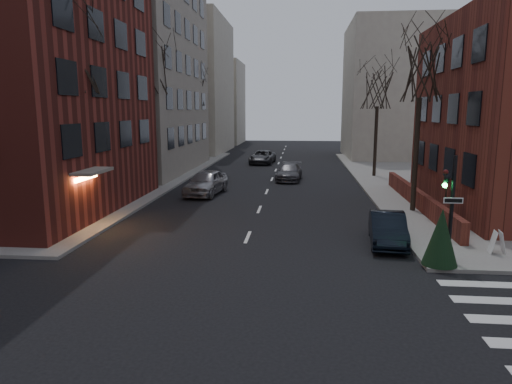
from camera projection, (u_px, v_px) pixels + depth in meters
building_left_tan at (90, 19)px, 41.73m from camera, size 18.00×18.00×28.00m
low_wall_right at (418, 198)px, 26.90m from camera, size 0.35×16.00×1.00m
building_distant_la at (175, 87)px, 63.00m from camera, size 14.00×16.00×18.00m
building_distant_ra at (406, 92)px, 55.43m from camera, size 14.00×14.00×16.00m
building_distant_lb at (213, 103)px, 79.82m from camera, size 10.00×12.00×14.00m
traffic_signal at (449, 215)px, 17.01m from camera, size 0.76×0.44×4.00m
tree_left_a at (74, 54)px, 22.34m from camera, size 4.18×4.18×10.26m
tree_left_b at (152, 68)px, 34.02m from camera, size 4.40×4.40×10.80m
tree_left_c at (195, 88)px, 47.89m from camera, size 3.96×3.96×9.72m
tree_right_a at (421, 68)px, 24.67m from camera, size 3.96×3.96×9.72m
tree_right_b at (378, 88)px, 38.46m from camera, size 3.74×3.74×9.18m
streetlamp_near at (144, 133)px, 30.87m from camera, size 0.36×0.36×6.28m
streetlamp_far at (205, 124)px, 50.46m from camera, size 0.36×0.36×6.28m
parked_sedan at (388, 229)px, 19.86m from camera, size 1.86×4.30×1.38m
car_lane_silver at (206, 182)px, 31.54m from camera, size 2.68×5.25×1.71m
car_lane_gray at (289, 172)px, 38.04m from camera, size 2.31×4.89×1.38m
car_lane_far at (262, 157)px, 49.91m from camera, size 2.84×5.37×1.44m
sandwich_board at (497, 242)px, 18.12m from camera, size 0.48×0.62×0.92m
evergreen_shrub at (441, 237)px, 16.69m from camera, size 1.60×1.60×2.12m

